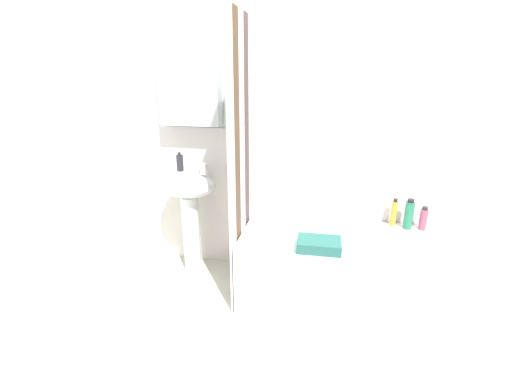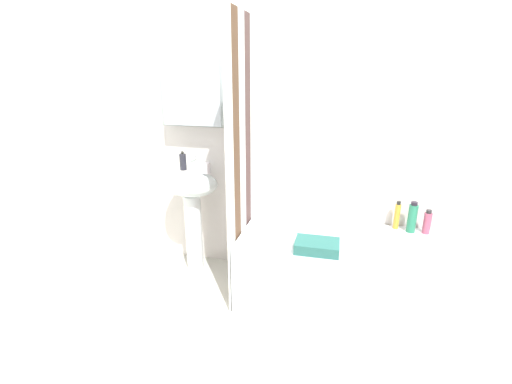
% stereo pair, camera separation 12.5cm
% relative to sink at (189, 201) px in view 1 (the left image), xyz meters
% --- Properties ---
extents(wall_back_tiled, '(3.60, 0.18, 2.40)m').
position_rel_sink_xyz_m(wall_back_tiled, '(0.86, 0.23, 0.50)').
color(wall_back_tiled, white).
rests_on(wall_back_tiled, ground_plane).
extents(wall_left_tiled, '(0.07, 1.81, 2.40)m').
position_rel_sink_xyz_m(wall_left_tiled, '(-0.65, -0.69, 0.48)').
color(wall_left_tiled, white).
rests_on(wall_left_tiled, ground_plane).
extents(sink, '(0.44, 0.34, 0.87)m').
position_rel_sink_xyz_m(sink, '(0.00, 0.00, 0.00)').
color(sink, white).
rests_on(sink, ground_plane).
extents(faucet, '(0.03, 0.12, 0.12)m').
position_rel_sink_xyz_m(faucet, '(-0.00, 0.08, 0.29)').
color(faucet, silver).
rests_on(faucet, sink).
extents(soap_dispenser, '(0.05, 0.05, 0.15)m').
position_rel_sink_xyz_m(soap_dispenser, '(-0.08, 0.04, 0.30)').
color(soap_dispenser, '#262630').
rests_on(soap_dispenser, sink).
extents(toothbrush_cup, '(0.07, 0.07, 0.08)m').
position_rel_sink_xyz_m(toothbrush_cup, '(0.14, 0.00, 0.27)').
color(toothbrush_cup, silver).
rests_on(toothbrush_cup, sink).
extents(bathtub, '(1.40, 0.68, 0.51)m').
position_rel_sink_xyz_m(bathtub, '(1.20, -0.15, -0.39)').
color(bathtub, white).
rests_on(bathtub, ground_plane).
extents(shower_curtain, '(0.01, 0.68, 2.00)m').
position_rel_sink_xyz_m(shower_curtain, '(0.48, -0.15, 0.36)').
color(shower_curtain, white).
rests_on(shower_curtain, ground_plane).
extents(conditioner_bottle, '(0.05, 0.05, 0.18)m').
position_rel_sink_xyz_m(conditioner_bottle, '(1.80, 0.11, -0.05)').
color(conditioner_bottle, '#C54D6B').
rests_on(conditioner_bottle, bathtub).
extents(lotion_bottle, '(0.06, 0.06, 0.23)m').
position_rel_sink_xyz_m(lotion_bottle, '(1.69, 0.11, -0.02)').
color(lotion_bottle, '#28805B').
rests_on(lotion_bottle, bathtub).
extents(shampoo_bottle, '(0.04, 0.04, 0.22)m').
position_rel_sink_xyz_m(shampoo_bottle, '(1.59, 0.14, -0.03)').
color(shampoo_bottle, gold).
rests_on(shampoo_bottle, bathtub).
extents(towel_folded, '(0.29, 0.20, 0.07)m').
position_rel_sink_xyz_m(towel_folded, '(1.05, -0.37, -0.10)').
color(towel_folded, '#2B6760').
rests_on(towel_folded, bathtub).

